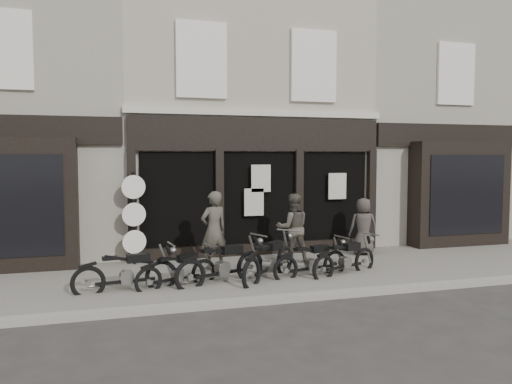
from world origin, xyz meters
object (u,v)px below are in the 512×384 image
object	(u,v)px
motorcycle_1	(178,274)
man_right	(363,226)
man_centre	(293,228)
advert_sign_post	(134,222)
motorcycle_5	(345,262)
man_left	(214,230)
motorcycle_3	(269,264)
motorcycle_4	(312,264)
motorcycle_0	(127,276)
motorcycle_2	(223,268)

from	to	relation	value
motorcycle_1	man_right	bearing A→B (deg)	-0.64
man_centre	man_right	world-z (taller)	man_centre
man_centre	advert_sign_post	world-z (taller)	advert_sign_post
man_right	motorcycle_5	bearing A→B (deg)	66.48
man_right	advert_sign_post	distance (m)	6.20
man_left	man_right	bearing A→B (deg)	168.20
motorcycle_3	man_centre	xyz separation A→B (m)	(1.10, 1.45, 0.57)
man_centre	motorcycle_1	bearing A→B (deg)	33.26
motorcycle_4	motorcycle_1	bearing A→B (deg)	168.43
motorcycle_3	motorcycle_5	bearing A→B (deg)	-47.33
motorcycle_5	advert_sign_post	xyz separation A→B (m)	(-4.68, 2.41, 0.81)
motorcycle_0	man_left	distance (m)	2.62
motorcycle_3	man_centre	bearing A→B (deg)	8.83
motorcycle_0	motorcycle_3	xyz separation A→B (m)	(3.12, 0.17, 0.03)
motorcycle_1	man_left	size ratio (longest dim) A/B	0.96
motorcycle_0	motorcycle_3	distance (m)	3.12
man_centre	motorcycle_2	bearing A→B (deg)	42.17
man_left	man_right	size ratio (longest dim) A/B	1.19
motorcycle_4	motorcycle_5	bearing A→B (deg)	-16.98
motorcycle_0	motorcycle_5	distance (m)	4.94
motorcycle_5	motorcycle_4	bearing A→B (deg)	153.92
man_centre	motorcycle_4	bearing A→B (deg)	93.88
motorcycle_1	man_centre	xyz separation A→B (m)	(3.16, 1.54, 0.65)
motorcycle_3	advert_sign_post	distance (m)	3.75
motorcycle_3	man_left	bearing A→B (deg)	84.77
motorcycle_4	man_right	world-z (taller)	man_right
motorcycle_0	man_left	world-z (taller)	man_left
man_centre	man_right	bearing A→B (deg)	-163.90
motorcycle_2	man_centre	size ratio (longest dim) A/B	1.22
motorcycle_1	man_left	distance (m)	1.85
motorcycle_5	advert_sign_post	size ratio (longest dim) A/B	0.79
motorcycle_2	man_left	size ratio (longest dim) A/B	1.14
man_left	motorcycle_2	bearing A→B (deg)	67.69
motorcycle_1	motorcycle_2	bearing A→B (deg)	-19.41
motorcycle_2	motorcycle_3	size ratio (longest dim) A/B	1.19
motorcycle_5	man_left	size ratio (longest dim) A/B	1.03
motorcycle_1	man_left	xyz separation A→B (m)	(1.05, 1.35, 0.70)
motorcycle_1	man_centre	size ratio (longest dim) A/B	1.03
motorcycle_0	man_left	xyz separation A→B (m)	(2.10, 1.43, 0.66)
motorcycle_3	advert_sign_post	bearing A→B (deg)	96.89
motorcycle_5	man_left	distance (m)	3.23
motorcycle_0	motorcycle_1	bearing A→B (deg)	-2.45
motorcycle_2	man_left	bearing A→B (deg)	66.55
motorcycle_2	motorcycle_1	bearing A→B (deg)	160.55
motorcycle_1	man_left	world-z (taller)	man_left
motorcycle_0	motorcycle_4	distance (m)	4.13
motorcycle_2	man_right	world-z (taller)	man_right
man_centre	man_right	size ratio (longest dim) A/B	1.12
motorcycle_3	motorcycle_1	bearing A→B (deg)	138.31
man_right	motorcycle_0	bearing A→B (deg)	31.57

